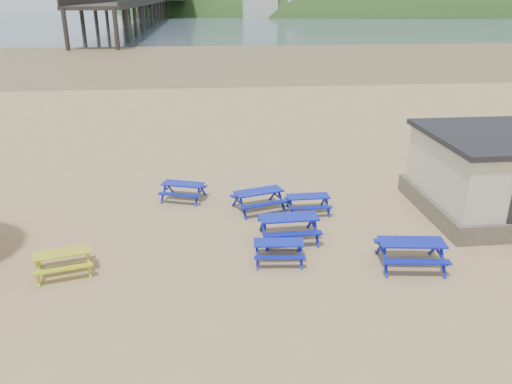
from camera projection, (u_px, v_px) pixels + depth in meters
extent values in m
plane|color=tan|center=(250.00, 234.00, 17.67)|extent=(400.00, 400.00, 0.00)
plane|color=olive|center=(213.00, 56.00, 68.52)|extent=(400.00, 400.00, 0.00)
plane|color=#445662|center=(205.00, 19.00, 174.84)|extent=(400.00, 400.00, 0.00)
cube|color=#0813A3|center=(183.00, 184.00, 20.43)|extent=(1.81, 1.15, 0.05)
cube|color=#0813A3|center=(188.00, 185.00, 21.04)|extent=(1.67, 0.75, 0.05)
cube|color=#0813A3|center=(178.00, 195.00, 20.02)|extent=(1.67, 0.75, 0.05)
cube|color=#0813A3|center=(259.00, 191.00, 19.42)|extent=(2.02, 1.25, 0.05)
cube|color=#0813A3|center=(253.00, 193.00, 20.07)|extent=(1.88, 0.80, 0.05)
cube|color=#0813A3|center=(265.00, 204.00, 18.99)|extent=(1.88, 0.80, 0.05)
cube|color=#0813A3|center=(308.00, 196.00, 19.23)|extent=(1.64, 0.66, 0.05)
cube|color=#0813A3|center=(305.00, 197.00, 19.82)|extent=(1.63, 0.25, 0.05)
cube|color=#0813A3|center=(311.00, 208.00, 18.82)|extent=(1.63, 0.25, 0.05)
cube|color=#0813A3|center=(289.00, 217.00, 17.04)|extent=(2.03, 0.84, 0.06)
cube|color=#0813A3|center=(285.00, 218.00, 17.77)|extent=(2.01, 0.34, 0.06)
cube|color=#0813A3|center=(293.00, 234.00, 16.54)|extent=(2.01, 0.34, 0.06)
cube|color=#0813A3|center=(279.00, 242.00, 15.69)|extent=(1.62, 0.74, 0.04)
cube|color=#0813A3|center=(278.00, 242.00, 16.27)|extent=(1.58, 0.35, 0.04)
cube|color=#0813A3|center=(280.00, 257.00, 15.30)|extent=(1.58, 0.35, 0.04)
cube|color=#0813A3|center=(412.00, 242.00, 15.33)|extent=(2.08, 1.02, 0.06)
cube|color=#0813A3|center=(405.00, 241.00, 16.07)|extent=(2.02, 0.52, 0.06)
cube|color=#0813A3|center=(417.00, 262.00, 14.83)|extent=(2.02, 0.52, 0.06)
cube|color=gold|center=(62.00, 253.00, 15.00)|extent=(1.77, 1.03, 0.05)
cube|color=gold|center=(63.00, 252.00, 15.58)|extent=(1.66, 0.63, 0.05)
cube|color=gold|center=(63.00, 269.00, 14.61)|extent=(1.66, 0.63, 0.05)
cube|color=black|center=(153.00, 0.00, 175.52)|extent=(9.00, 220.00, 0.60)
ellipsoid|color=#2D4C1E|center=(390.00, 34.00, 242.69)|extent=(264.00, 144.00, 108.00)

